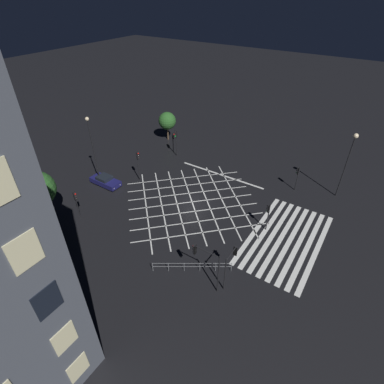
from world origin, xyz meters
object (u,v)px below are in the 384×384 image
street_tree_near (167,121)px  waiting_car (105,181)px  traffic_light_sw_main (231,260)px  traffic_light_ne_main (176,138)px  traffic_light_sw_cross (205,259)px  street_tree_far (37,189)px  traffic_light_ne_cross (173,139)px  traffic_light_median_north (138,160)px  street_lamp_west (351,151)px  traffic_light_median_south (268,212)px  traffic_light_se_cross (297,174)px  street_lamp_east (92,142)px  traffic_light_nw_cross (76,200)px

street_tree_near → waiting_car: size_ratio=1.11×
traffic_light_sw_main → traffic_light_ne_main: bearing=47.0°
traffic_light_sw_cross → street_tree_far: size_ratio=0.69×
traffic_light_sw_cross → street_tree_far: bearing=7.1°
traffic_light_ne_cross → traffic_light_sw_cross: size_ratio=0.74×
traffic_light_median_north → street_lamp_west: size_ratio=0.51×
traffic_light_median_north → traffic_light_median_south: 17.84m
traffic_light_sw_cross → traffic_light_se_cross: (18.97, -1.95, -0.82)m
traffic_light_ne_cross → street_lamp_east: size_ratio=0.35×
traffic_light_median_north → street_lamp_east: (-3.56, 3.84, 3.00)m
traffic_light_sw_cross → traffic_light_nw_cross: size_ratio=1.22×
traffic_light_se_cross → street_lamp_west: street_lamp_west is taller
traffic_light_nw_cross → street_lamp_west: bearing=41.4°
traffic_light_ne_main → traffic_light_se_cross: bearing=92.9°
traffic_light_sw_cross → street_tree_near: street_tree_near is taller
traffic_light_median_south → street_lamp_east: bearing=9.5°
street_lamp_west → street_tree_far: street_lamp_west is taller
street_lamp_east → street_tree_near: bearing=2.8°
traffic_light_median_north → traffic_light_se_cross: (9.22, -18.07, -0.68)m
traffic_light_ne_main → traffic_light_sw_cross: 24.18m
traffic_light_ne_main → street_tree_near: bearing=-130.7°
traffic_light_nw_cross → waiting_car: 7.15m
traffic_light_median_south → street_tree_far: street_tree_far is taller
traffic_light_median_north → traffic_light_sw_cross: traffic_light_sw_cross is taller
traffic_light_median_north → waiting_car: size_ratio=1.02×
street_tree_far → waiting_car: 9.56m
traffic_light_sw_cross → street_lamp_west: (20.58, -6.75, 3.02)m
street_tree_far → waiting_car: size_ratio=1.49×
traffic_light_median_south → street_tree_far: 24.12m
traffic_light_ne_main → street_lamp_west: bearing=96.3°
street_lamp_east → traffic_light_nw_cross: bearing=-150.6°
traffic_light_ne_main → traffic_light_median_south: size_ratio=1.24×
traffic_light_nw_cross → street_lamp_east: 7.85m
traffic_light_se_cross → street_tree_far: street_tree_far is taller
traffic_light_se_cross → street_lamp_east: (-12.78, 21.91, 3.68)m
traffic_light_median_north → traffic_light_median_south: bearing=0.2°
traffic_light_ne_main → traffic_light_median_south: (-8.24, -17.79, -0.57)m
traffic_light_ne_cross → traffic_light_se_cross: 19.12m
traffic_light_median_north → traffic_light_nw_cross: traffic_light_median_north is taller
traffic_light_median_south → waiting_car: size_ratio=0.79×
traffic_light_se_cross → street_lamp_east: size_ratio=0.36×
traffic_light_se_cross → traffic_light_ne_cross: bearing=0.3°
street_tree_far → traffic_light_median_south: bearing=-59.6°
traffic_light_se_cross → waiting_car: 24.65m
street_lamp_west → street_tree_near: (1.48, 27.49, -2.96)m
traffic_light_median_south → traffic_light_sw_main: bearing=89.7°
traffic_light_ne_main → waiting_car: (-11.65, 3.10, -2.34)m
traffic_light_nw_cross → street_tree_far: 3.95m
traffic_light_ne_cross → waiting_car: (-12.45, 2.01, -1.69)m
traffic_light_median_north → traffic_light_ne_main: traffic_light_median_north is taller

